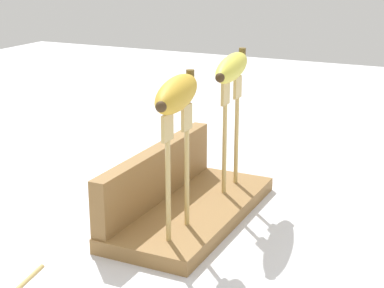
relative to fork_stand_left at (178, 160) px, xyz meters
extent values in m
plane|color=silver|center=(0.10, 0.02, -0.13)|extent=(3.00, 3.00, 0.00)
cube|color=olive|center=(0.10, 0.02, -0.12)|extent=(0.34, 0.15, 0.02)
cube|color=olive|center=(0.10, 0.09, -0.06)|extent=(0.33, 0.02, 0.08)
cylinder|color=tan|center=(-0.03, 0.00, -0.04)|extent=(0.01, 0.01, 0.14)
cube|color=tan|center=(-0.03, 0.00, 0.05)|extent=(0.03, 0.00, 0.04)
cylinder|color=tan|center=(0.03, 0.00, -0.04)|extent=(0.01, 0.01, 0.14)
cube|color=tan|center=(0.03, 0.00, 0.05)|extent=(0.03, 0.00, 0.04)
cylinder|color=tan|center=(0.17, 0.00, -0.03)|extent=(0.01, 0.01, 0.15)
cube|color=tan|center=(0.17, 0.00, 0.06)|extent=(0.03, 0.00, 0.04)
cylinder|color=tan|center=(0.22, 0.00, -0.03)|extent=(0.01, 0.01, 0.15)
cube|color=tan|center=(0.22, 0.00, 0.06)|extent=(0.03, 0.00, 0.04)
ellipsoid|color=gold|center=(0.00, 0.00, 0.09)|extent=(0.17, 0.07, 0.04)
cylinder|color=brown|center=(0.07, 0.02, 0.10)|extent=(0.01, 0.01, 0.02)
sphere|color=#3F2D19|center=(-0.07, -0.02, 0.09)|extent=(0.01, 0.01, 0.01)
ellipsoid|color=#DBD147|center=(0.19, 0.00, 0.10)|extent=(0.19, 0.07, 0.04)
cylinder|color=brown|center=(0.28, 0.02, 0.11)|extent=(0.01, 0.01, 0.02)
sphere|color=#3F2D19|center=(0.10, -0.02, 0.10)|extent=(0.01, 0.01, 0.01)
cylinder|color=tan|center=(-0.19, 0.13, -0.13)|extent=(0.12, 0.03, 0.01)
camera|label=1|loc=(-0.71, -0.36, 0.27)|focal=57.90mm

